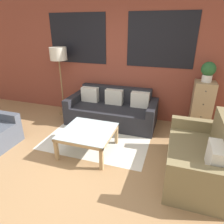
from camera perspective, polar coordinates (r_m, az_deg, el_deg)
ground_plane at (r=3.22m, az=-12.13°, el=-17.49°), size 16.00×16.00×0.00m
wall_back_brick at (r=4.73m, az=1.43°, el=15.30°), size 8.40×0.09×2.80m
rug at (r=4.12m, az=-3.47°, el=-6.84°), size 2.01×1.65×0.00m
couch_dark at (r=4.58m, az=0.05°, el=0.38°), size 1.99×0.88×0.78m
settee_vintage at (r=3.24m, az=23.75°, el=-11.96°), size 0.80×1.46×0.92m
coffee_table at (r=3.51m, az=-6.88°, el=-6.11°), size 0.87×0.87×0.42m
floor_lamp at (r=4.94m, az=-15.01°, el=15.03°), size 0.39×0.39×1.63m
drawer_cabinet at (r=4.51m, az=24.14°, el=1.30°), size 0.40×0.42×1.07m
potted_plant at (r=4.32m, az=25.79°, el=10.56°), size 0.27×0.27×0.39m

